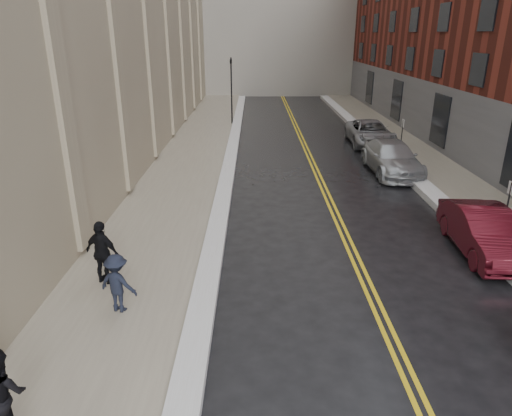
{
  "coord_description": "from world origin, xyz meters",
  "views": [
    {
      "loc": [
        -0.81,
        -6.63,
        6.91
      ],
      "look_at": [
        -0.76,
        7.21,
        1.6
      ],
      "focal_mm": 32.0,
      "sensor_mm": 36.0,
      "label": 1
    }
  ],
  "objects_px": {
    "car_maroon": "(484,231)",
    "car_silver_near": "(392,158)",
    "car_silver_far": "(370,133)",
    "pedestrian_c": "(103,253)",
    "pedestrian_a": "(2,395)",
    "pedestrian_b": "(118,283)"
  },
  "relations": [
    {
      "from": "car_maroon",
      "to": "car_silver_near",
      "type": "relative_size",
      "value": 0.83
    },
    {
      "from": "car_silver_far",
      "to": "pedestrian_c",
      "type": "height_order",
      "value": "pedestrian_c"
    },
    {
      "from": "pedestrian_a",
      "to": "pedestrian_b",
      "type": "relative_size",
      "value": 1.14
    },
    {
      "from": "pedestrian_a",
      "to": "pedestrian_c",
      "type": "xyz_separation_m",
      "value": [
        0.07,
        5.4,
        0.04
      ]
    },
    {
      "from": "pedestrian_b",
      "to": "pedestrian_c",
      "type": "relative_size",
      "value": 0.84
    },
    {
      "from": "car_maroon",
      "to": "car_silver_far",
      "type": "height_order",
      "value": "car_silver_far"
    },
    {
      "from": "car_silver_near",
      "to": "car_silver_far",
      "type": "relative_size",
      "value": 0.99
    },
    {
      "from": "car_silver_near",
      "to": "pedestrian_a",
      "type": "bearing_deg",
      "value": -125.48
    },
    {
      "from": "car_maroon",
      "to": "car_silver_near",
      "type": "distance_m",
      "value": 9.46
    },
    {
      "from": "car_maroon",
      "to": "pedestrian_a",
      "type": "height_order",
      "value": "pedestrian_a"
    },
    {
      "from": "car_silver_near",
      "to": "car_silver_far",
      "type": "xyz_separation_m",
      "value": [
        0.39,
        6.48,
        -0.03
      ]
    },
    {
      "from": "pedestrian_a",
      "to": "pedestrian_c",
      "type": "bearing_deg",
      "value": -66.25
    },
    {
      "from": "pedestrian_b",
      "to": "pedestrian_c",
      "type": "bearing_deg",
      "value": -41.31
    },
    {
      "from": "car_silver_near",
      "to": "pedestrian_a",
      "type": "relative_size",
      "value": 3.07
    },
    {
      "from": "pedestrian_a",
      "to": "car_maroon",
      "type": "bearing_deg",
      "value": -123.18
    },
    {
      "from": "car_maroon",
      "to": "pedestrian_b",
      "type": "distance_m",
      "value": 11.69
    },
    {
      "from": "car_maroon",
      "to": "pedestrian_b",
      "type": "bearing_deg",
      "value": -158.63
    },
    {
      "from": "car_maroon",
      "to": "car_silver_far",
      "type": "distance_m",
      "value": 15.93
    },
    {
      "from": "pedestrian_c",
      "to": "pedestrian_a",
      "type": "bearing_deg",
      "value": 112.85
    },
    {
      "from": "car_silver_near",
      "to": "car_silver_far",
      "type": "distance_m",
      "value": 6.49
    },
    {
      "from": "car_silver_near",
      "to": "pedestrian_a",
      "type": "distance_m",
      "value": 20.61
    },
    {
      "from": "car_silver_near",
      "to": "pedestrian_a",
      "type": "xyz_separation_m",
      "value": [
        -11.6,
        -17.04,
        0.25
      ]
    }
  ]
}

